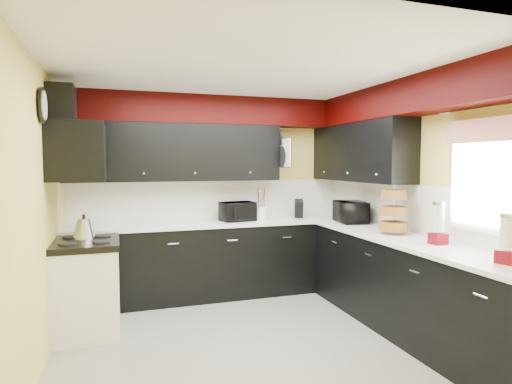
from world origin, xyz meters
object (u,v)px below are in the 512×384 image
Objects in this scene: toaster_oven at (238,211)px; microwave at (351,212)px; kettle at (84,228)px; knife_block at (299,209)px; utensil_crock at (261,213)px.

toaster_oven is 0.88× the size of microwave.
toaster_oven is 1.87m from kettle.
toaster_oven is 1.41m from microwave.
microwave reaches higher than knife_block.
knife_block is at bearing 3.66° from utensil_crock.
knife_block is at bearing -6.48° from toaster_oven.
utensil_crock is 0.73× the size of knife_block.
utensil_crock is 2.16m from kettle.
utensil_crock is at bearing -10.03° from toaster_oven.
toaster_oven is 0.85m from knife_block.
toaster_oven is at bearing -158.23° from knife_block.
utensil_crock is 0.54m from knife_block.
knife_block is (-0.44, 0.60, -0.01)m from microwave.
microwave is 0.74m from knife_block.
knife_block is at bearing 44.83° from microwave.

